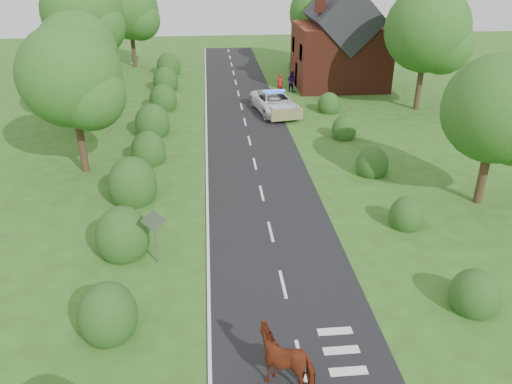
{
  "coord_description": "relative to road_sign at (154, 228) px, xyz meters",
  "views": [
    {
      "loc": [
        -2.54,
        -15.69,
        11.94
      ],
      "look_at": [
        -0.53,
        5.61,
        1.3
      ],
      "focal_mm": 35.0,
      "sensor_mm": 36.0,
      "label": 1
    }
  ],
  "objects": [
    {
      "name": "police_van",
      "position": [
        7.5,
        20.13,
        -0.83
      ],
      "size": [
        3.79,
        6.35,
        1.79
      ],
      "rotation": [
        0.0,
        0.0,
        0.19
      ],
      "color": "white",
      "rests_on": "ground"
    },
    {
      "name": "tree_right_b",
      "position": [
        19.29,
        19.84,
        4.28
      ],
      "size": [
        6.56,
        6.4,
        9.4
      ],
      "color": "#332316",
      "rests_on": "ground"
    },
    {
      "name": "road_sign",
      "position": [
        0.0,
        0.0,
        0.0
      ],
      "size": [
        1.06,
        0.08,
        2.53
      ],
      "color": "gray",
      "rests_on": "ground"
    },
    {
      "name": "cow",
      "position": [
        4.44,
        -6.67,
        -0.87
      ],
      "size": [
        2.48,
        1.92,
        1.56
      ],
      "primitive_type": "imported",
      "rotation": [
        0.0,
        0.0,
        -1.96
      ],
      "color": "#622C0E",
      "rests_on": "ground"
    },
    {
      "name": "tree_right_a",
      "position": [
        16.23,
        3.87,
        3.09
      ],
      "size": [
        5.33,
        5.2,
        7.56
      ],
      "color": "#332316",
      "rests_on": "ground"
    },
    {
      "name": "pedestrian_red",
      "position": [
        8.72,
        26.04,
        -0.82
      ],
      "size": [
        0.69,
        0.53,
        1.67
      ],
      "primitive_type": "imported",
      "rotation": [
        0.0,
        0.0,
        3.38
      ],
      "color": "#AC1814",
      "rests_on": "ground"
    },
    {
      "name": "pedestrian_purple",
      "position": [
        9.81,
        26.32,
        -0.72
      ],
      "size": [
        1.14,
        1.13,
        1.86
      ],
      "primitive_type": "imported",
      "rotation": [
        0.0,
        0.0,
        2.4
      ],
      "color": "#2D1152",
      "rests_on": "ground"
    },
    {
      "name": "road_markings",
      "position": [
        3.4,
        10.93,
        -1.63
      ],
      "size": [
        4.96,
        70.0,
        0.01
      ],
      "color": "white",
      "rests_on": "road"
    },
    {
      "name": "tree_left_a",
      "position": [
        -4.75,
        9.86,
        3.69
      ],
      "size": [
        5.74,
        5.6,
        8.38
      ],
      "color": "#332316",
      "rests_on": "ground"
    },
    {
      "name": "tree_left_c",
      "position": [
        -7.7,
        27.83,
        4.88
      ],
      "size": [
        6.97,
        6.8,
        10.22
      ],
      "color": "#332316",
      "rests_on": "ground"
    },
    {
      "name": "house",
      "position": [
        14.49,
        28.0,
        2.13
      ],
      "size": [
        8.0,
        7.4,
        9.17
      ],
      "color": "maroon",
      "rests_on": "ground"
    },
    {
      "name": "tree_left_b",
      "position": [
        -6.25,
        17.86,
        3.39
      ],
      "size": [
        5.74,
        5.6,
        8.07
      ],
      "color": "#332316",
      "rests_on": "ground"
    },
    {
      "name": "ground",
      "position": [
        5.0,
        -2.0,
        -1.65
      ],
      "size": [
        120.0,
        120.0,
        0.0
      ],
      "primitive_type": "plane",
      "color": "#30501E"
    },
    {
      "name": "tree_right_c",
      "position": [
        14.27,
        35.85,
        3.69
      ],
      "size": [
        6.15,
        6.0,
        8.58
      ],
      "color": "#332316",
      "rests_on": "ground"
    },
    {
      "name": "tree_left_d",
      "position": [
        -5.23,
        37.85,
        3.98
      ],
      "size": [
        6.15,
        6.0,
        8.89
      ],
      "color": "#332316",
      "rests_on": "ground"
    },
    {
      "name": "hedgerow_left",
      "position": [
        -1.51,
        9.69,
        -0.91
      ],
      "size": [
        2.75,
        50.41,
        3.0
      ],
      "color": "#1D4916",
      "rests_on": "ground"
    },
    {
      "name": "road",
      "position": [
        5.0,
        13.0,
        -1.64
      ],
      "size": [
        6.0,
        70.0,
        0.02
      ],
      "primitive_type": "cube",
      "color": "black",
      "rests_on": "ground"
    },
    {
      "name": "hedgerow_right",
      "position": [
        11.6,
        9.21,
        -1.1
      ],
      "size": [
        2.1,
        45.78,
        2.1
      ],
      "color": "#1D4916",
      "rests_on": "ground"
    }
  ]
}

